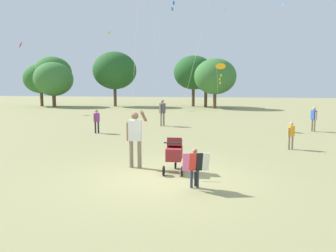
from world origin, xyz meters
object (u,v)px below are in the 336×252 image
(kite_orange_delta, at_px, (221,67))
(person_sitting_far, at_px, (291,133))
(person_kid_running, at_px, (314,117))
(person_back_turned, at_px, (162,111))
(child_with_butterfly_kite, at_px, (195,164))
(person_couple_left, at_px, (97,119))
(person_adult_flyer, at_px, (135,134))
(stroller, at_px, (174,152))

(kite_orange_delta, bearing_deg, person_sitting_far, -63.42)
(person_kid_running, bearing_deg, person_back_turned, 173.92)
(child_with_butterfly_kite, bearing_deg, person_sitting_far, 58.82)
(child_with_butterfly_kite, relative_size, person_sitting_far, 0.91)
(child_with_butterfly_kite, height_order, person_kid_running, person_kid_running)
(person_couple_left, relative_size, person_back_turned, 0.76)
(person_sitting_far, distance_m, person_back_turned, 9.01)
(person_back_turned, bearing_deg, person_sitting_far, -44.44)
(person_couple_left, bearing_deg, person_kid_running, 12.94)
(kite_orange_delta, height_order, person_kid_running, kite_orange_delta)
(person_adult_flyer, relative_size, person_back_turned, 1.09)
(person_sitting_far, distance_m, person_kid_running, 5.83)
(person_sitting_far, xyz_separation_m, person_couple_left, (-9.29, 2.74, 0.10))
(kite_orange_delta, relative_size, person_back_turned, 2.32)
(stroller, xyz_separation_m, person_kid_running, (6.27, 9.50, 0.20))
(person_adult_flyer, relative_size, person_sitting_far, 1.66)
(person_adult_flyer, bearing_deg, child_with_butterfly_kite, -40.09)
(person_kid_running, bearing_deg, stroller, -123.42)
(stroller, relative_size, person_couple_left, 0.87)
(child_with_butterfly_kite, height_order, person_adult_flyer, person_adult_flyer)
(person_adult_flyer, xyz_separation_m, person_sitting_far, (5.31, 3.81, -0.40))
(kite_orange_delta, bearing_deg, person_back_turned, 171.61)
(kite_orange_delta, relative_size, person_couple_left, 3.05)
(person_back_turned, bearing_deg, stroller, -77.11)
(person_adult_flyer, xyz_separation_m, person_couple_left, (-3.98, 6.54, -0.30))
(person_adult_flyer, bearing_deg, stroller, -13.86)
(kite_orange_delta, height_order, person_back_turned, kite_orange_delta)
(person_adult_flyer, height_order, kite_orange_delta, kite_orange_delta)
(child_with_butterfly_kite, distance_m, kite_orange_delta, 11.66)
(person_adult_flyer, height_order, person_couple_left, person_adult_flyer)
(stroller, xyz_separation_m, person_couple_left, (-5.25, 6.85, 0.13))
(child_with_butterfly_kite, xyz_separation_m, person_back_turned, (-3.11, 11.79, 0.37))
(person_couple_left, bearing_deg, person_back_turned, 51.27)
(person_adult_flyer, bearing_deg, person_back_turned, 96.33)
(child_with_butterfly_kite, relative_size, kite_orange_delta, 0.26)
(kite_orange_delta, bearing_deg, person_adult_flyer, -104.13)
(child_with_butterfly_kite, bearing_deg, person_couple_left, 126.02)
(child_with_butterfly_kite, xyz_separation_m, person_couple_left, (-5.97, 8.22, 0.13))
(stroller, bearing_deg, person_couple_left, 127.43)
(person_adult_flyer, xyz_separation_m, person_back_turned, (-1.12, 10.11, -0.07))
(stroller, relative_size, person_kid_running, 0.80)
(stroller, relative_size, kite_orange_delta, 0.29)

